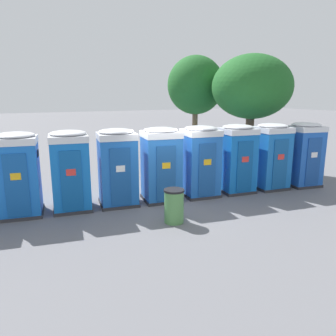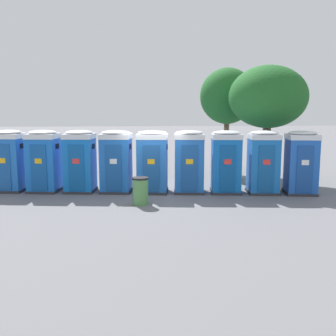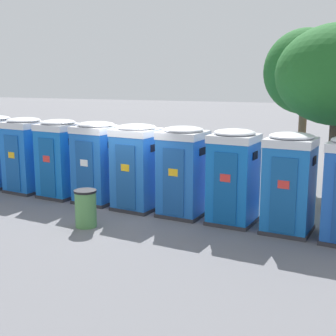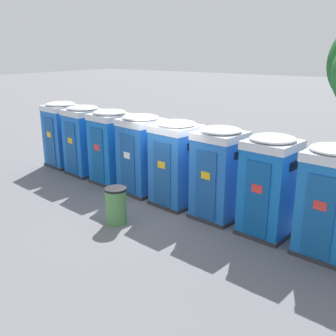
{
  "view_description": "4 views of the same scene",
  "coord_description": "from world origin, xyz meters",
  "px_view_note": "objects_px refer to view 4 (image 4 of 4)",
  "views": [
    {
      "loc": [
        -4.53,
        -9.75,
        3.63
      ],
      "look_at": [
        0.29,
        0.2,
        1.12
      ],
      "focal_mm": 35.0,
      "sensor_mm": 36.0,
      "label": 1
    },
    {
      "loc": [
        -0.66,
        -15.6,
        3.42
      ],
      "look_at": [
        0.65,
        0.16,
        1.01
      ],
      "focal_mm": 42.0,
      "sensor_mm": 36.0,
      "label": 2
    },
    {
      "loc": [
        5.86,
        -11.99,
        3.88
      ],
      "look_at": [
        1.05,
        0.11,
        1.33
      ],
      "focal_mm": 50.0,
      "sensor_mm": 36.0,
      "label": 3
    },
    {
      "loc": [
        6.25,
        -8.89,
        4.48
      ],
      "look_at": [
        -0.3,
        0.27,
        1.05
      ],
      "focal_mm": 42.0,
      "sensor_mm": 36.0,
      "label": 4
    }
  ],
  "objects_px": {
    "portapotty_2": "(111,146)",
    "portapotty_4": "(176,163)",
    "portapotty_5": "(219,173)",
    "portapotty_3": "(141,154)",
    "portapotty_7": "(330,201)",
    "portapotty_0": "(63,134)",
    "portapotty_6": "(269,185)",
    "portapotty_1": "(84,140)",
    "trash_can": "(116,205)"
  },
  "relations": [
    {
      "from": "portapotty_1",
      "to": "portapotty_4",
      "type": "distance_m",
      "value": 4.48
    },
    {
      "from": "portapotty_0",
      "to": "trash_can",
      "type": "relative_size",
      "value": 2.58
    },
    {
      "from": "portapotty_3",
      "to": "portapotty_4",
      "type": "distance_m",
      "value": 1.49
    },
    {
      "from": "portapotty_1",
      "to": "portapotty_7",
      "type": "relative_size",
      "value": 1.0
    },
    {
      "from": "portapotty_6",
      "to": "portapotty_5",
      "type": "bearing_deg",
      "value": 173.69
    },
    {
      "from": "portapotty_2",
      "to": "portapotty_3",
      "type": "height_order",
      "value": "same"
    },
    {
      "from": "portapotty_6",
      "to": "trash_can",
      "type": "distance_m",
      "value": 3.98
    },
    {
      "from": "portapotty_2",
      "to": "portapotty_4",
      "type": "height_order",
      "value": "same"
    },
    {
      "from": "portapotty_3",
      "to": "portapotty_7",
      "type": "bearing_deg",
      "value": -6.77
    },
    {
      "from": "portapotty_1",
      "to": "trash_can",
      "type": "relative_size",
      "value": 2.58
    },
    {
      "from": "portapotty_3",
      "to": "portapotty_7",
      "type": "distance_m",
      "value": 5.97
    },
    {
      "from": "portapotty_2",
      "to": "portapotty_3",
      "type": "distance_m",
      "value": 1.49
    },
    {
      "from": "portapotty_6",
      "to": "trash_can",
      "type": "relative_size",
      "value": 2.58
    },
    {
      "from": "portapotty_0",
      "to": "trash_can",
      "type": "xyz_separation_m",
      "value": [
        5.39,
        -2.82,
        -0.79
      ]
    },
    {
      "from": "portapotty_1",
      "to": "portapotty_2",
      "type": "height_order",
      "value": "same"
    },
    {
      "from": "portapotty_4",
      "to": "portapotty_7",
      "type": "xyz_separation_m",
      "value": [
        4.45,
        -0.49,
        0.0
      ]
    },
    {
      "from": "portapotty_4",
      "to": "portapotty_5",
      "type": "xyz_separation_m",
      "value": [
        1.49,
        -0.12,
        0.0
      ]
    },
    {
      "from": "portapotty_4",
      "to": "portapotty_7",
      "type": "height_order",
      "value": "same"
    },
    {
      "from": "portapotty_0",
      "to": "portapotty_5",
      "type": "distance_m",
      "value": 7.46
    },
    {
      "from": "portapotty_5",
      "to": "portapotty_7",
      "type": "bearing_deg",
      "value": -7.13
    },
    {
      "from": "portapotty_2",
      "to": "trash_can",
      "type": "distance_m",
      "value": 3.52
    },
    {
      "from": "portapotty_1",
      "to": "portapotty_7",
      "type": "xyz_separation_m",
      "value": [
        8.89,
        -1.04,
        0.0
      ]
    },
    {
      "from": "portapotty_1",
      "to": "portapotty_6",
      "type": "relative_size",
      "value": 1.0
    },
    {
      "from": "portapotty_2",
      "to": "portapotty_4",
      "type": "distance_m",
      "value": 2.98
    },
    {
      "from": "portapotty_2",
      "to": "trash_can",
      "type": "relative_size",
      "value": 2.58
    },
    {
      "from": "portapotty_2",
      "to": "trash_can",
      "type": "xyz_separation_m",
      "value": [
        2.43,
        -2.41,
        -0.79
      ]
    },
    {
      "from": "portapotty_0",
      "to": "portapotty_7",
      "type": "relative_size",
      "value": 1.0
    },
    {
      "from": "portapotty_0",
      "to": "portapotty_4",
      "type": "relative_size",
      "value": 1.0
    },
    {
      "from": "portapotty_0",
      "to": "trash_can",
      "type": "bearing_deg",
      "value": -27.57
    },
    {
      "from": "portapotty_1",
      "to": "portapotty_7",
      "type": "distance_m",
      "value": 8.95
    },
    {
      "from": "portapotty_7",
      "to": "portapotty_1",
      "type": "bearing_deg",
      "value": 173.32
    },
    {
      "from": "portapotty_0",
      "to": "portapotty_4",
      "type": "bearing_deg",
      "value": -7.64
    },
    {
      "from": "portapotty_3",
      "to": "portapotty_4",
      "type": "bearing_deg",
      "value": -8.24
    },
    {
      "from": "portapotty_4",
      "to": "trash_can",
      "type": "distance_m",
      "value": 2.23
    },
    {
      "from": "portapotty_2",
      "to": "trash_can",
      "type": "height_order",
      "value": "portapotty_2"
    },
    {
      "from": "portapotty_0",
      "to": "portapotty_4",
      "type": "height_order",
      "value": "same"
    },
    {
      "from": "portapotty_1",
      "to": "portapotty_6",
      "type": "distance_m",
      "value": 7.46
    },
    {
      "from": "portapotty_1",
      "to": "trash_can",
      "type": "bearing_deg",
      "value": -33.32
    },
    {
      "from": "portapotty_4",
      "to": "portapotty_5",
      "type": "distance_m",
      "value": 1.49
    },
    {
      "from": "portapotty_0",
      "to": "portapotty_1",
      "type": "relative_size",
      "value": 1.0
    },
    {
      "from": "portapotty_6",
      "to": "portapotty_7",
      "type": "distance_m",
      "value": 1.49
    },
    {
      "from": "portapotty_5",
      "to": "portapotty_6",
      "type": "bearing_deg",
      "value": -6.31
    },
    {
      "from": "portapotty_1",
      "to": "portapotty_6",
      "type": "bearing_deg",
      "value": -6.43
    },
    {
      "from": "portapotty_5",
      "to": "portapotty_6",
      "type": "relative_size",
      "value": 1.0
    },
    {
      "from": "portapotty_2",
      "to": "portapotty_3",
      "type": "xyz_separation_m",
      "value": [
        1.48,
        -0.18,
        -0.0
      ]
    },
    {
      "from": "portapotty_0",
      "to": "portapotty_1",
      "type": "xyz_separation_m",
      "value": [
        1.47,
        -0.24,
        0.0
      ]
    },
    {
      "from": "trash_can",
      "to": "portapotty_5",
      "type": "bearing_deg",
      "value": 43.4
    },
    {
      "from": "portapotty_0",
      "to": "portapotty_6",
      "type": "relative_size",
      "value": 1.0
    },
    {
      "from": "portapotty_4",
      "to": "portapotty_6",
      "type": "height_order",
      "value": "same"
    },
    {
      "from": "portapotty_2",
      "to": "portapotty_4",
      "type": "xyz_separation_m",
      "value": [
        2.96,
        -0.39,
        -0.0
      ]
    }
  ]
}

